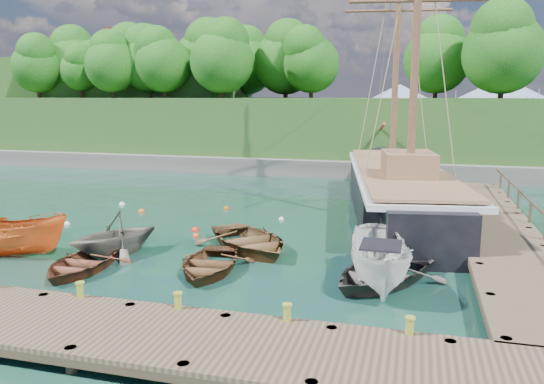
{
  "coord_description": "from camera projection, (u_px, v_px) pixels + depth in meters",
  "views": [
    {
      "loc": [
        7.95,
        -17.35,
        6.2
      ],
      "look_at": [
        1.87,
        4.91,
        2.0
      ],
      "focal_mm": 35.0,
      "sensor_mm": 36.0,
      "label": 1
    }
  ],
  "objects": [
    {
      "name": "headland",
      "position": [
        198.0,
        103.0,
        51.75
      ],
      "size": [
        51.0,
        19.31,
        12.9
      ],
      "color": "#474744",
      "rests_on": "ground"
    },
    {
      "name": "bollard_3",
      "position": [
        287.0,
        343.0,
        13.5
      ],
      "size": [
        0.26,
        0.26,
        0.45
      ],
      "primitive_type": "cylinder",
      "color": "olive",
      "rests_on": "ground"
    },
    {
      "name": "mooring_buoy_2",
      "position": [
        196.0,
        237.0,
        23.61
      ],
      "size": [
        0.31,
        0.31,
        0.31
      ],
      "primitive_type": "sphere",
      "color": "#E64618",
      "rests_on": "ground"
    },
    {
      "name": "distant_ridge",
      "position": [
        395.0,
        108.0,
        84.17
      ],
      "size": [
        117.0,
        40.0,
        10.0
      ],
      "color": "#728CA5",
      "rests_on": "ground"
    },
    {
      "name": "dock_near",
      "position": [
        154.0,
        337.0,
        12.87
      ],
      "size": [
        20.0,
        3.2,
        1.1
      ],
      "color": "#453427",
      "rests_on": "ground"
    },
    {
      "name": "rowboat_0",
      "position": [
        81.0,
        271.0,
        19.03
      ],
      "size": [
        2.95,
        4.01,
        0.8
      ],
      "primitive_type": "imported",
      "rotation": [
        0.0,
        0.0,
        0.05
      ],
      "color": "brown",
      "rests_on": "ground"
    },
    {
      "name": "ground",
      "position": [
        189.0,
        265.0,
        19.64
      ],
      "size": [
        160.0,
        160.0,
        0.0
      ],
      "primitive_type": "plane",
      "color": "#15342C",
      "rests_on": "ground"
    },
    {
      "name": "bollard_1",
      "position": [
        82.0,
        317.0,
        15.06
      ],
      "size": [
        0.26,
        0.26,
        0.45
      ],
      "primitive_type": "cylinder",
      "color": "olive",
      "rests_on": "ground"
    },
    {
      "name": "rowboat_4",
      "position": [
        250.0,
        250.0,
        21.6
      ],
      "size": [
        6.01,
        6.06,
        1.03
      ],
      "primitive_type": "imported",
      "rotation": [
        0.0,
        0.0,
        0.76
      ],
      "color": "brown",
      "rests_on": "ground"
    },
    {
      "name": "mooring_buoy_0",
      "position": [
        67.0,
        225.0,
        25.84
      ],
      "size": [
        0.29,
        0.29,
        0.29
      ],
      "primitive_type": "sphere",
      "color": "silver",
      "rests_on": "ground"
    },
    {
      "name": "rowboat_3",
      "position": [
        380.0,
        283.0,
        17.79
      ],
      "size": [
        5.16,
        5.59,
        0.94
      ],
      "primitive_type": "imported",
      "rotation": [
        0.0,
        0.0,
        -0.55
      ],
      "color": "#5E554F",
      "rests_on": "ground"
    },
    {
      "name": "rowboat_2",
      "position": [
        209.0,
        272.0,
        18.94
      ],
      "size": [
        3.3,
        4.31,
        0.83
      ],
      "primitive_type": "imported",
      "rotation": [
        0.0,
        0.0,
        0.11
      ],
      "color": "#57341D",
      "rests_on": "ground"
    },
    {
      "name": "mooring_buoy_5",
      "position": [
        226.0,
        209.0,
        29.43
      ],
      "size": [
        0.31,
        0.31,
        0.31
      ],
      "primitive_type": "sphere",
      "color": "#E34710",
      "rests_on": "ground"
    },
    {
      "name": "bollard_4",
      "position": [
        408.0,
        358.0,
        12.72
      ],
      "size": [
        0.26,
        0.26,
        0.45
      ],
      "primitive_type": "cylinder",
      "color": "olive",
      "rests_on": "ground"
    },
    {
      "name": "motorboat_orange",
      "position": [
        12.0,
        255.0,
        20.91
      ],
      "size": [
        4.92,
        2.82,
        1.79
      ],
      "primitive_type": "imported",
      "rotation": [
        0.0,
        0.0,
        1.82
      ],
      "color": "#D15F21",
      "rests_on": "ground"
    },
    {
      "name": "bollard_2",
      "position": [
        179.0,
        329.0,
        14.28
      ],
      "size": [
        0.26,
        0.26,
        0.45
      ],
      "primitive_type": "cylinder",
      "color": "olive",
      "rests_on": "ground"
    },
    {
      "name": "cabin_boat_white",
      "position": [
        380.0,
        286.0,
        17.47
      ],
      "size": [
        2.64,
        5.24,
        1.94
      ],
      "primitive_type": "imported",
      "rotation": [
        0.0,
        0.0,
        0.15
      ],
      "color": "silver",
      "rests_on": "ground"
    },
    {
      "name": "rowboat_1",
      "position": [
        116.0,
        254.0,
        20.99
      ],
      "size": [
        4.5,
        4.66,
        1.89
      ],
      "primitive_type": "imported",
      "rotation": [
        0.0,
        0.0,
        -0.54
      ],
      "color": "#615D50",
      "rests_on": "ground"
    },
    {
      "name": "mooring_buoy_3",
      "position": [
        281.0,
        220.0,
        26.85
      ],
      "size": [
        0.28,
        0.28,
        0.28
      ],
      "primitive_type": "sphere",
      "color": "silver",
      "rests_on": "ground"
    },
    {
      "name": "mooring_buoy_7",
      "position": [
        259.0,
        256.0,
        20.8
      ],
      "size": [
        0.31,
        0.31,
        0.31
      ],
      "primitive_type": "sphere",
      "color": "orange",
      "rests_on": "ground"
    },
    {
      "name": "mooring_buoy_4",
      "position": [
        142.0,
        212.0,
        28.61
      ],
      "size": [
        0.36,
        0.36,
        0.36
      ],
      "primitive_type": "sphere",
      "color": "#E6551B",
      "rests_on": "ground"
    },
    {
      "name": "dock_east",
      "position": [
        496.0,
        229.0,
        23.22
      ],
      "size": [
        3.2,
        24.0,
        1.1
      ],
      "color": "#453427",
      "rests_on": "ground"
    },
    {
      "name": "mooring_buoy_1",
      "position": [
        195.0,
        231.0,
        24.64
      ],
      "size": [
        0.35,
        0.35,
        0.35
      ],
      "primitive_type": "sphere",
      "color": "red",
      "rests_on": "ground"
    },
    {
      "name": "schooner",
      "position": [
        399.0,
        193.0,
        28.37
      ],
      "size": [
        7.49,
        25.92,
        18.8
      ],
      "rotation": [
        0.0,
        0.0,
        0.16
      ],
      "color": "black",
      "rests_on": "ground"
    },
    {
      "name": "mooring_buoy_6",
      "position": [
        122.0,
        205.0,
        30.49
      ],
      "size": [
        0.34,
        0.34,
        0.34
      ],
      "primitive_type": "sphere",
      "color": "white",
      "rests_on": "ground"
    }
  ]
}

